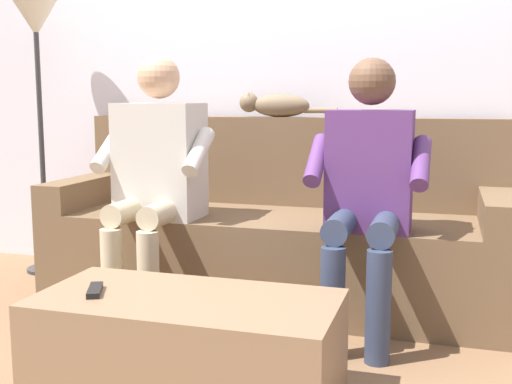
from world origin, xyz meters
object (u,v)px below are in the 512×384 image
(couch, at_px, (276,239))
(remote_black, at_px, (95,290))
(person_left_seated, at_px, (368,181))
(coffee_table, at_px, (187,348))
(cat_on_backrest, at_px, (275,105))
(person_right_seated, at_px, (156,168))
(floor_lamp, at_px, (36,39))

(couch, height_order, remote_black, couch)
(person_left_seated, bearing_deg, coffee_table, 57.50)
(coffee_table, bearing_deg, cat_on_backrest, -86.84)
(person_right_seated, bearing_deg, couch, -145.94)
(cat_on_backrest, bearing_deg, couch, 106.84)
(couch, xyz_separation_m, person_right_seated, (0.51, 0.34, 0.39))
(coffee_table, distance_m, remote_black, 0.38)
(person_left_seated, distance_m, person_right_seated, 1.02)
(couch, distance_m, floor_lamp, 1.81)
(coffee_table, height_order, floor_lamp, floor_lamp)
(person_left_seated, xyz_separation_m, floor_lamp, (1.97, -0.49, 0.69))
(remote_black, distance_m, floor_lamp, 2.02)
(cat_on_backrest, height_order, floor_lamp, floor_lamp)
(couch, bearing_deg, remote_black, 75.38)
(floor_lamp, bearing_deg, person_left_seated, 165.96)
(person_left_seated, xyz_separation_m, cat_on_backrest, (0.59, -0.65, 0.32))
(person_right_seated, xyz_separation_m, cat_on_backrest, (-0.43, -0.61, 0.30))
(cat_on_backrest, distance_m, floor_lamp, 1.44)
(cat_on_backrest, relative_size, remote_black, 3.71)
(coffee_table, height_order, remote_black, remote_black)
(remote_black, height_order, floor_lamp, floor_lamp)
(coffee_table, distance_m, person_right_seated, 1.11)
(person_left_seated, xyz_separation_m, remote_black, (0.83, 0.85, -0.31))
(cat_on_backrest, bearing_deg, floor_lamp, 6.34)
(coffee_table, height_order, person_right_seated, person_right_seated)
(person_right_seated, bearing_deg, cat_on_backrest, -125.20)
(person_right_seated, relative_size, floor_lamp, 0.76)
(person_right_seated, bearing_deg, floor_lamp, -25.36)
(person_right_seated, distance_m, floor_lamp, 1.25)
(coffee_table, distance_m, person_left_seated, 1.07)
(couch, distance_m, person_left_seated, 0.73)
(person_left_seated, bearing_deg, floor_lamp, -14.04)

